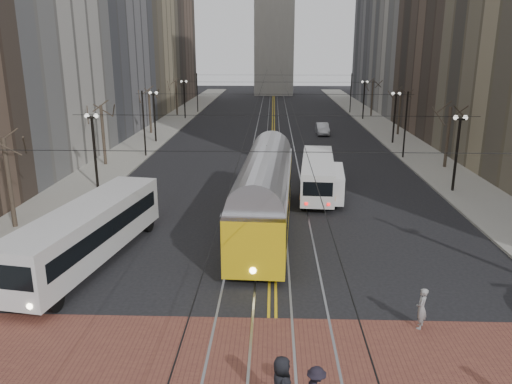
# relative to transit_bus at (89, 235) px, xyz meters

# --- Properties ---
(ground) EXTENTS (260.00, 260.00, 0.00)m
(ground) POSITION_rel_transit_bus_xyz_m (9.32, -4.20, -1.50)
(ground) COLOR black
(ground) RESTS_ON ground
(sidewalk_left) EXTENTS (5.00, 140.00, 0.15)m
(sidewalk_left) POSITION_rel_transit_bus_xyz_m (-5.68, 40.80, -1.43)
(sidewalk_left) COLOR gray
(sidewalk_left) RESTS_ON ground
(sidewalk_right) EXTENTS (5.00, 140.00, 0.15)m
(sidewalk_right) POSITION_rel_transit_bus_xyz_m (24.32, 40.80, -1.43)
(sidewalk_right) COLOR gray
(sidewalk_right) RESTS_ON ground
(crosswalk_band) EXTENTS (25.00, 6.00, 0.01)m
(crosswalk_band) POSITION_rel_transit_bus_xyz_m (9.32, -8.20, -1.50)
(crosswalk_band) COLOR brown
(crosswalk_band) RESTS_ON ground
(streetcar_rails) EXTENTS (4.80, 130.00, 0.02)m
(streetcar_rails) POSITION_rel_transit_bus_xyz_m (9.32, 40.80, -1.50)
(streetcar_rails) COLOR gray
(streetcar_rails) RESTS_ON ground
(centre_lines) EXTENTS (0.42, 130.00, 0.01)m
(centre_lines) POSITION_rel_transit_bus_xyz_m (9.32, 40.80, -1.50)
(centre_lines) COLOR gold
(centre_lines) RESTS_ON ground
(lamp_posts) EXTENTS (27.60, 57.20, 5.60)m
(lamp_posts) POSITION_rel_transit_bus_xyz_m (9.32, 24.55, 1.30)
(lamp_posts) COLOR black
(lamp_posts) RESTS_ON ground
(street_trees) EXTENTS (31.68, 53.28, 5.60)m
(street_trees) POSITION_rel_transit_bus_xyz_m (9.32, 31.05, 1.30)
(street_trees) COLOR #382D23
(street_trees) RESTS_ON ground
(trolley_wires) EXTENTS (25.96, 120.00, 6.60)m
(trolley_wires) POSITION_rel_transit_bus_xyz_m (9.32, 30.63, 2.27)
(trolley_wires) COLOR black
(trolley_wires) RESTS_ON ground
(transit_bus) EXTENTS (4.47, 12.29, 3.01)m
(transit_bus) POSITION_rel_transit_bus_xyz_m (0.00, 0.00, 0.00)
(transit_bus) COLOR silver
(transit_bus) RESTS_ON ground
(streetcar) EXTENTS (3.69, 15.79, 3.69)m
(streetcar) POSITION_rel_transit_bus_xyz_m (8.82, 5.23, 0.34)
(streetcar) COLOR gold
(streetcar) RESTS_ON ground
(rear_bus) EXTENTS (3.08, 10.51, 2.70)m
(rear_bus) POSITION_rel_transit_bus_xyz_m (12.63, 13.05, -0.15)
(rear_bus) COLOR silver
(rear_bus) RESTS_ON ground
(cargo_van) EXTENTS (2.47, 5.34, 2.29)m
(cargo_van) POSITION_rel_transit_bus_xyz_m (13.32, 11.32, -0.36)
(cargo_van) COLOR white
(cargo_van) RESTS_ON ground
(sedan_grey) EXTENTS (2.11, 4.48, 1.48)m
(sedan_grey) POSITION_rel_transit_bus_xyz_m (13.68, 17.80, -0.76)
(sedan_grey) COLOR #3B3D42
(sedan_grey) RESTS_ON ground
(sedan_silver) EXTENTS (1.55, 4.30, 1.41)m
(sedan_silver) POSITION_rel_transit_bus_xyz_m (15.57, 40.24, -0.80)
(sedan_silver) COLOR #B7BAC0
(sedan_silver) RESTS_ON ground
(pedestrian_b) EXTENTS (0.62, 0.72, 1.68)m
(pedestrian_b) POSITION_rel_transit_bus_xyz_m (15.12, -5.70, -0.65)
(pedestrian_b) COLOR gray
(pedestrian_b) RESTS_ON crosswalk_band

